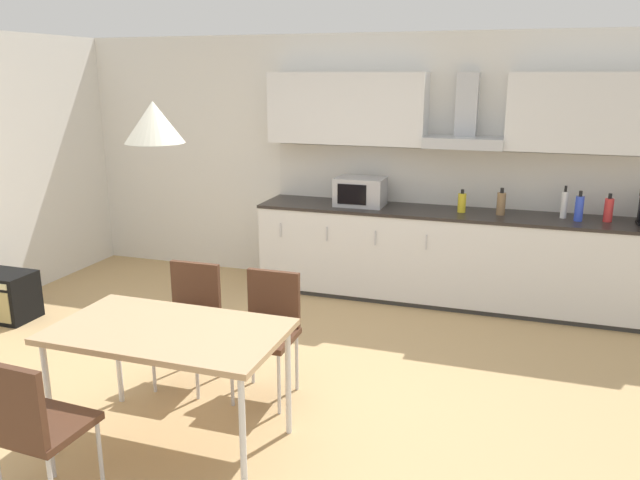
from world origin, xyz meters
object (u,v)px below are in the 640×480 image
Objects in this scene: bottle_blue at (579,208)px; chair_near_left at (32,420)px; bottle_yellow at (462,202)px; guitar_amp at (5,296)px; bottle_white at (564,204)px; chair_far_right at (269,322)px; microwave at (360,192)px; bottle_red at (609,210)px; bottle_brown at (501,203)px; chair_far_left at (190,311)px; pendant_lamp at (154,122)px; dining_table at (168,337)px.

chair_near_left is at bearing -125.69° from bottle_blue.
chair_near_left is (-2.68, -3.73, -0.49)m from bottle_blue.
guitar_amp is (-3.87, -1.74, -0.78)m from bottle_yellow.
chair_far_right is at bearing -130.47° from bottle_white.
microwave is 1.89× the size of bottle_red.
bottle_brown is 0.49× the size of guitar_amp.
bottle_red reaches higher than chair_far_left.
microwave is 1.50× the size of pendant_lamp.
microwave reaches higher than bottle_blue.
microwave is at bearing -179.79° from bottle_yellow.
bottle_blue is 0.20× the size of dining_table.
chair_far_left is at bearing -140.59° from bottle_blue.
bottle_blue is (2.02, -0.04, -0.02)m from microwave.
guitar_amp is at bearing 169.97° from chair_far_right.
pendant_lamp is at bearing -126.45° from bottle_white.
chair_near_left reaches higher than guitar_amp.
pendant_lamp is at bearing -119.54° from bottle_brown.
chair_far_right is (-2.07, -2.20, -0.49)m from bottle_blue.
microwave is 3.05m from dining_table.
bottle_brown reaches higher than chair_near_left.
microwave is at bearing -179.58° from bottle_red.
chair_far_left is at bearing -138.26° from bottle_white.
bottle_red is at bearing 0.42° from microwave.
bottle_yellow reaches higher than chair_far_left.
bottle_red is at bearing 52.28° from chair_near_left.
bottle_brown reaches higher than chair_far_right.
bottle_white reaches higher than bottle_blue.
microwave is 0.92× the size of guitar_amp.
bottle_red is 4.10m from pendant_lamp.
bottle_yellow is at bearing 24.23° from guitar_amp.
bottle_blue is at bearing -3.18° from bottle_brown.
bottle_yellow is 4.15m from chair_near_left.
chair_far_left is 2.72× the size of pendant_lamp.
bottle_brown is 0.29× the size of chair_near_left.
bottle_red is 0.29× the size of chair_far_right.
bottle_brown is 0.79× the size of pendant_lamp.
microwave reaches higher than bottle_yellow.
bottle_brown is at bearing -175.54° from bottle_white.
dining_table is 0.84m from chair_far_left.
bottle_brown is 0.92m from bottle_red.
bottle_yellow is 0.91m from bottle_white.
bottle_yellow is 0.36m from bottle_brown.
dining_table is (-1.35, -3.01, -0.30)m from bottle_yellow.
bottle_brown is 0.29× the size of chair_far_left.
chair_far_right is at bearing -133.22° from bottle_blue.
bottle_blue is 3.91m from pendant_lamp.
dining_table is 2.87m from guitar_amp.
bottle_white is 0.34× the size of chair_far_right.
pendant_lamp reaches higher than dining_table.
chair_near_left is (-0.31, -0.77, -0.17)m from dining_table.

